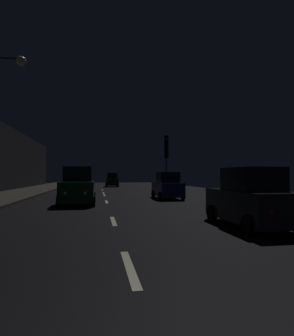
{
  "coord_description": "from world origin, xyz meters",
  "views": [
    {
      "loc": [
        -0.59,
        -2.33,
        1.69
      ],
      "look_at": [
        2.3,
        14.55,
        2.12
      ],
      "focal_mm": 31.13,
      "sensor_mm": 36.0,
      "label": 1
    }
  ],
  "objects_px": {
    "traffic_light_far_right": "(166,152)",
    "car_distant_taillights": "(112,180)",
    "car_parked_right_far": "(167,187)",
    "car_parked_right_near": "(250,199)",
    "car_approaching_headlights": "(78,187)"
  },
  "relations": [
    {
      "from": "car_approaching_headlights",
      "to": "traffic_light_far_right",
      "type": "bearing_deg",
      "value": 133.96
    },
    {
      "from": "traffic_light_far_right",
      "to": "car_parked_right_far",
      "type": "bearing_deg",
      "value": -8.37
    },
    {
      "from": "car_parked_right_far",
      "to": "car_approaching_headlights",
      "type": "bearing_deg",
      "value": 116.65
    },
    {
      "from": "traffic_light_far_right",
      "to": "car_parked_right_near",
      "type": "distance_m",
      "value": 15.46
    },
    {
      "from": "car_approaching_headlights",
      "to": "car_distant_taillights",
      "type": "xyz_separation_m",
      "value": [
        3.25,
        26.01,
        -0.06
      ]
    },
    {
      "from": "traffic_light_far_right",
      "to": "car_approaching_headlights",
      "type": "distance_m",
      "value": 9.96
    },
    {
      "from": "car_approaching_headlights",
      "to": "car_distant_taillights",
      "type": "height_order",
      "value": "car_approaching_headlights"
    },
    {
      "from": "traffic_light_far_right",
      "to": "car_parked_right_near",
      "type": "height_order",
      "value": "traffic_light_far_right"
    },
    {
      "from": "car_distant_taillights",
      "to": "car_parked_right_near",
      "type": "distance_m",
      "value": 34.64
    },
    {
      "from": "traffic_light_far_right",
      "to": "car_distant_taillights",
      "type": "height_order",
      "value": "traffic_light_far_right"
    },
    {
      "from": "car_approaching_headlights",
      "to": "car_parked_right_near",
      "type": "relative_size",
      "value": 1.12
    },
    {
      "from": "traffic_light_far_right",
      "to": "car_parked_right_near",
      "type": "relative_size",
      "value": 1.31
    },
    {
      "from": "car_parked_right_far",
      "to": "car_parked_right_near",
      "type": "bearing_deg",
      "value": 180.0
    },
    {
      "from": "car_distant_taillights",
      "to": "traffic_light_far_right",
      "type": "bearing_deg",
      "value": -169.32
    },
    {
      "from": "traffic_light_far_right",
      "to": "car_distant_taillights",
      "type": "bearing_deg",
      "value": -165.16
    }
  ]
}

